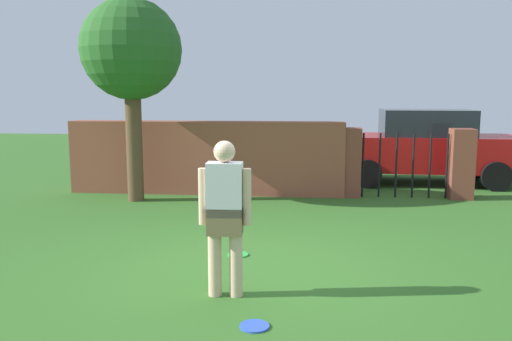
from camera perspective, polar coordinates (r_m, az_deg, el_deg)
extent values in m
plane|color=#336623|center=(6.32, -0.58, -10.84)|extent=(40.00, 40.00, 0.00)
cube|color=brown|center=(10.95, -5.50, 1.41)|extent=(5.74, 0.50, 1.52)
cylinder|color=brown|center=(10.39, -13.18, 3.28)|extent=(0.31, 0.31, 2.39)
sphere|color=#286023|center=(10.39, -13.50, 12.78)|extent=(1.91, 1.91, 1.91)
cylinder|color=beige|center=(5.44, -2.21, -9.35)|extent=(0.14, 0.14, 0.85)
cylinder|color=beige|center=(5.47, -4.53, -9.29)|extent=(0.14, 0.14, 0.85)
cube|color=olive|center=(5.35, -3.41, -5.50)|extent=(0.37, 0.24, 0.28)
cube|color=silver|center=(5.29, -3.44, -2.08)|extent=(0.37, 0.24, 0.55)
sphere|color=beige|center=(5.23, -3.48, 2.08)|extent=(0.22, 0.22, 0.22)
cylinder|color=beige|center=(5.28, -1.00, -2.91)|extent=(0.09, 0.09, 0.58)
cylinder|color=beige|center=(5.33, -5.84, -2.83)|extent=(0.09, 0.09, 0.58)
cube|color=brown|center=(10.76, 10.19, 0.88)|extent=(0.44, 0.44, 1.40)
cube|color=brown|center=(11.14, 21.53, 0.68)|extent=(0.44, 0.44, 1.40)
cylinder|color=black|center=(10.79, 11.61, 0.60)|extent=(0.04, 0.04, 1.30)
cylinder|color=black|center=(10.83, 13.36, 0.57)|extent=(0.04, 0.04, 1.30)
cylinder|color=black|center=(10.88, 15.09, 0.54)|extent=(0.04, 0.04, 1.30)
cylinder|color=black|center=(10.93, 16.80, 0.51)|extent=(0.04, 0.04, 1.30)
cylinder|color=black|center=(11.00, 18.49, 0.48)|extent=(0.04, 0.04, 1.30)
cylinder|color=black|center=(11.07, 20.17, 0.45)|extent=(0.04, 0.04, 1.30)
cube|color=#A51111|center=(12.81, 17.93, 1.88)|extent=(4.24, 1.80, 0.80)
cube|color=#1E2328|center=(12.75, 18.07, 5.01)|extent=(2.04, 1.55, 0.60)
cylinder|color=black|center=(13.98, 22.74, 0.50)|extent=(0.65, 0.24, 0.64)
cylinder|color=black|center=(12.36, 24.77, -0.58)|extent=(0.65, 0.24, 0.64)
cylinder|color=black|center=(13.52, 11.51, 0.74)|extent=(0.65, 0.24, 0.64)
cylinder|color=black|center=(11.84, 12.06, -0.35)|extent=(0.65, 0.24, 0.64)
cylinder|color=blue|center=(4.90, -0.18, -16.66)|extent=(0.27, 0.27, 0.02)
cylinder|color=green|center=(6.88, -1.98, -9.17)|extent=(0.27, 0.27, 0.02)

